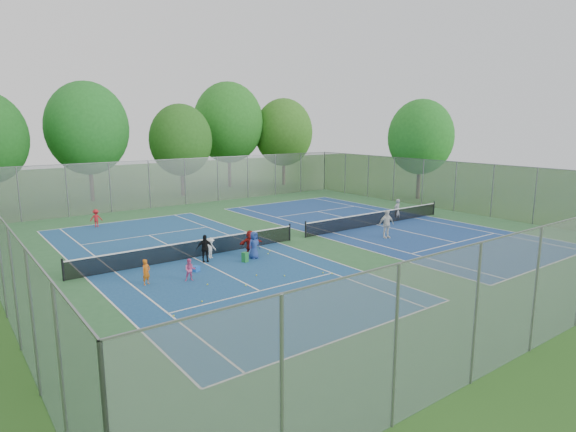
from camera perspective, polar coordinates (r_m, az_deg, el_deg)
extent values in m
plane|color=#28581B|center=(29.61, 1.16, -2.77)|extent=(120.00, 120.00, 0.00)
cube|color=#306737|center=(29.61, 1.16, -2.76)|extent=(32.00, 32.00, 0.01)
cube|color=navy|center=(26.05, -11.15, -4.87)|extent=(10.97, 23.77, 0.01)
cube|color=navy|center=(34.24, 10.45, -1.03)|extent=(10.97, 23.77, 0.01)
cube|color=black|center=(25.93, -11.18, -3.94)|extent=(12.87, 0.10, 0.91)
cube|color=black|center=(34.15, 10.48, -0.31)|extent=(12.87, 0.10, 0.91)
cube|color=gray|center=(42.84, -12.10, 3.99)|extent=(32.00, 0.10, 4.00)
cube|color=gray|center=(40.90, 19.20, 3.30)|extent=(0.10, 32.00, 4.00)
cylinder|color=#443326|center=(47.45, -22.29, 3.99)|extent=(0.36, 0.36, 3.85)
ellipsoid|color=#1C631F|center=(47.17, -22.70, 9.56)|extent=(7.20, 7.20, 8.28)
cylinder|color=#443326|center=(48.23, -12.41, 4.23)|extent=(0.36, 0.36, 3.15)
ellipsoid|color=#245919|center=(47.95, -12.60, 8.77)|extent=(6.00, 6.00, 6.90)
cylinder|color=#443326|center=(54.00, -6.96, 5.67)|extent=(0.36, 0.36, 4.20)
ellipsoid|color=#23681E|center=(53.77, -7.09, 10.92)|extent=(7.60, 7.60, 8.74)
cylinder|color=#443326|center=(55.61, -0.52, 5.54)|extent=(0.36, 0.36, 3.50)
ellipsoid|color=#31661D|center=(55.37, -0.53, 9.89)|extent=(6.60, 6.60, 7.59)
cylinder|color=#443326|center=(46.85, 15.20, 4.13)|extent=(0.36, 0.36, 3.50)
ellipsoid|color=#1F6B1F|center=(46.57, 15.45, 9.02)|extent=(6.00, 6.00, 6.90)
cube|color=blue|center=(23.68, -10.91, -6.17)|extent=(0.42, 0.42, 0.28)
cube|color=green|center=(24.83, -5.12, -4.90)|extent=(0.33, 0.33, 0.52)
imported|color=#D56314|center=(22.19, -16.46, -6.40)|extent=(0.50, 0.43, 1.17)
imported|color=#E65997|center=(22.26, -11.54, -6.28)|extent=(0.62, 0.56, 1.04)
imported|color=white|center=(25.70, -9.15, -3.77)|extent=(0.82, 0.63, 1.11)
imported|color=black|center=(25.01, -9.83, -3.81)|extent=(0.91, 0.59, 1.44)
imported|color=#27418F|center=(25.35, -4.04, -3.46)|extent=(0.77, 0.56, 1.46)
imported|color=maroon|center=(25.84, -4.52, -3.24)|extent=(1.35, 0.58, 1.41)
imported|color=red|center=(35.43, -21.78, -0.25)|extent=(0.91, 0.71, 1.23)
imported|color=gray|center=(35.78, 12.79, 0.69)|extent=(0.62, 0.43, 1.62)
imported|color=white|center=(30.33, 11.59, -0.93)|extent=(1.12, 0.69, 1.79)
sphere|color=#C5D631|center=(18.57, -13.40, -11.49)|extent=(0.07, 0.07, 0.07)
sphere|color=#B3D431|center=(22.92, 5.23, -6.86)|extent=(0.07, 0.07, 0.07)
sphere|color=#C9D932|center=(19.74, -10.16, -9.99)|extent=(0.07, 0.07, 0.07)
sphere|color=#C3E835|center=(21.32, -5.03, -8.25)|extent=(0.07, 0.07, 0.07)
sphere|color=#D0E435|center=(21.65, -9.53, -8.05)|extent=(0.07, 0.07, 0.07)
sphere|color=#BDE234|center=(26.73, -2.17, -4.21)|extent=(0.07, 0.07, 0.07)
sphere|color=#AECB2F|center=(23.02, 4.16, -6.76)|extent=(0.07, 0.07, 0.07)
sphere|color=gold|center=(22.64, -3.76, -7.07)|extent=(0.07, 0.07, 0.07)
sphere|color=#BEE234|center=(26.23, -2.38, -4.52)|extent=(0.07, 0.07, 0.07)
sphere|color=#C6E234|center=(22.52, -0.43, -7.14)|extent=(0.07, 0.07, 0.07)
sphere|color=#C9E535|center=(23.98, -11.71, -6.24)|extent=(0.07, 0.07, 0.07)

